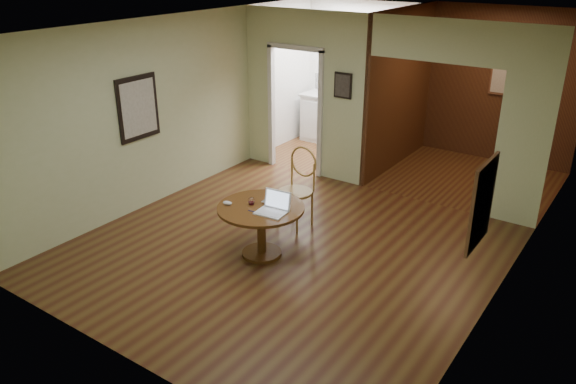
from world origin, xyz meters
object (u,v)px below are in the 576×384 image
Objects in this scene: open_laptop at (274,207)px; closed_laptop at (273,205)px; dining_table at (261,219)px; chair at (298,183)px.

open_laptop is 1.15× the size of closed_laptop.
closed_laptop is (-0.11, 0.13, -0.05)m from open_laptop.
open_laptop is 0.18m from closed_laptop.
open_laptop reaches higher than dining_table.
open_laptop reaches higher than closed_laptop.
chair reaches higher than open_laptop.
chair reaches higher than closed_laptop.
chair is 3.48× the size of closed_laptop.
dining_table is at bearing -139.63° from closed_laptop.
chair is at bearing 96.37° from dining_table.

